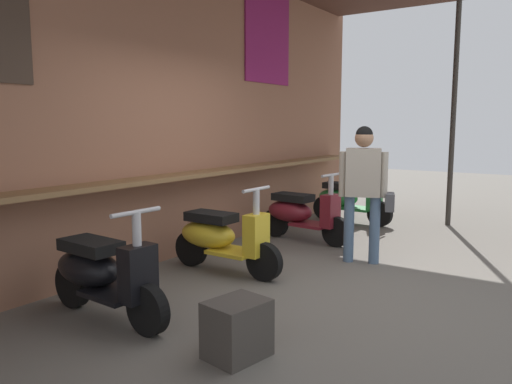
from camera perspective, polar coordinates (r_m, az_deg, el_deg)
The scene contains 8 objects.
ground_plane at distance 5.08m, azimuth 6.03°, elevation -10.82°, with size 26.96×26.96×0.00m, color #605B54.
market_stall_facade at distance 5.93m, azimuth -10.02°, elevation 12.06°, with size 9.63×2.62×3.71m.
scooter_black at distance 4.41m, azimuth -17.25°, elevation -8.74°, with size 0.48×1.40×0.97m.
scooter_yellow at distance 5.51m, azimuth -4.13°, elevation -5.12°, with size 0.46×1.40×0.97m.
scooter_maroon at distance 6.98m, azimuth 5.01°, elevation -2.40°, with size 0.50×1.40×0.97m.
scooter_green at distance 8.40m, azimuth 10.32°, elevation -0.79°, with size 0.49×1.40×0.97m.
shopper_with_handbag at distance 5.91m, azimuth 12.22°, elevation 1.17°, with size 0.43×0.63×1.59m.
merchandise_crate at distance 3.61m, azimuth -2.17°, elevation -15.30°, with size 0.41×0.33×0.40m, color #3D3833.
Camera 1 is at (-4.26, -2.25, 1.61)m, focal length 35.19 mm.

